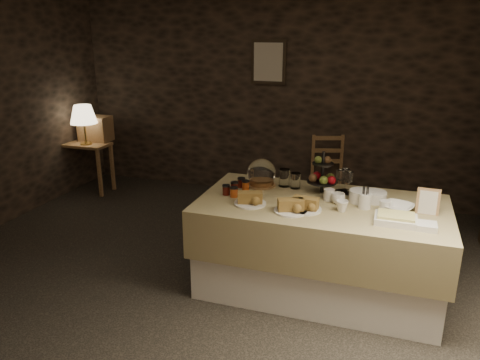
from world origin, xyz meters
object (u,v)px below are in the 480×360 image
(wine_rack, at_px, (95,128))
(chair, at_px, (329,176))
(table_lamp, at_px, (83,115))
(fruit_stand, at_px, (323,177))
(console_table, at_px, (86,153))
(buffet_table, at_px, (320,240))

(wine_rack, height_order, chair, wine_rack)
(table_lamp, xyz_separation_m, wine_rack, (0.00, 0.23, -0.23))
(fruit_stand, bearing_deg, console_table, 159.08)
(buffet_table, distance_m, console_table, 3.76)
(table_lamp, xyz_separation_m, fruit_stand, (3.34, -1.24, -0.13))
(console_table, bearing_deg, table_lamp, -45.00)
(console_table, bearing_deg, wine_rack, 74.48)
(console_table, distance_m, fruit_stand, 3.65)
(table_lamp, bearing_deg, fruit_stand, -20.45)
(table_lamp, bearing_deg, chair, 9.22)
(buffet_table, relative_size, wine_rack, 4.81)
(table_lamp, relative_size, wine_rack, 1.25)
(table_lamp, distance_m, fruit_stand, 3.56)
(wine_rack, xyz_separation_m, fruit_stand, (3.34, -1.47, 0.09))
(buffet_table, bearing_deg, console_table, 155.74)
(console_table, distance_m, chair, 3.26)
(console_table, height_order, table_lamp, table_lamp)
(chair, bearing_deg, wine_rack, 166.65)
(console_table, height_order, wine_rack, wine_rack)
(buffet_table, xyz_separation_m, console_table, (-3.43, 1.54, 0.09))
(console_table, xyz_separation_m, chair, (3.22, 0.46, -0.15))
(chair, bearing_deg, console_table, 169.73)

